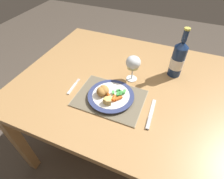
{
  "coord_description": "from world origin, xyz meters",
  "views": [
    {
      "loc": [
        0.23,
        -0.76,
        1.43
      ],
      "look_at": [
        -0.03,
        -0.14,
        0.78
      ],
      "focal_mm": 28.0,
      "sensor_mm": 36.0,
      "label": 1
    }
  ],
  "objects_px": {
    "fork": "(73,87)",
    "wine_glass": "(133,63)",
    "dinner_plate": "(111,96)",
    "bottle": "(178,59)",
    "dining_table": "(125,91)",
    "table_knife": "(150,116)"
  },
  "relations": [
    {
      "from": "table_knife",
      "to": "bottle",
      "type": "relative_size",
      "value": 0.65
    },
    {
      "from": "dinner_plate",
      "to": "fork",
      "type": "bearing_deg",
      "value": -178.07
    },
    {
      "from": "dining_table",
      "to": "fork",
      "type": "distance_m",
      "value": 0.33
    },
    {
      "from": "table_knife",
      "to": "wine_glass",
      "type": "xyz_separation_m",
      "value": [
        -0.17,
        0.24,
        0.11
      ]
    },
    {
      "from": "table_knife",
      "to": "dining_table",
      "type": "bearing_deg",
      "value": 134.0
    },
    {
      "from": "dining_table",
      "to": "wine_glass",
      "type": "distance_m",
      "value": 0.2
    },
    {
      "from": "fork",
      "to": "wine_glass",
      "type": "relative_size",
      "value": 0.85
    },
    {
      "from": "table_knife",
      "to": "bottle",
      "type": "height_order",
      "value": "bottle"
    },
    {
      "from": "dining_table",
      "to": "bottle",
      "type": "height_order",
      "value": "bottle"
    },
    {
      "from": "fork",
      "to": "wine_glass",
      "type": "bearing_deg",
      "value": 35.3
    },
    {
      "from": "dining_table",
      "to": "wine_glass",
      "type": "relative_size",
      "value": 8.01
    },
    {
      "from": "table_knife",
      "to": "wine_glass",
      "type": "height_order",
      "value": "wine_glass"
    },
    {
      "from": "dining_table",
      "to": "bottle",
      "type": "bearing_deg",
      "value": 34.07
    },
    {
      "from": "dinner_plate",
      "to": "fork",
      "type": "height_order",
      "value": "dinner_plate"
    },
    {
      "from": "dinner_plate",
      "to": "table_knife",
      "type": "xyz_separation_m",
      "value": [
        0.23,
        -0.04,
        -0.01
      ]
    },
    {
      "from": "dinner_plate",
      "to": "fork",
      "type": "distance_m",
      "value": 0.23
    },
    {
      "from": "fork",
      "to": "wine_glass",
      "type": "distance_m",
      "value": 0.37
    },
    {
      "from": "fork",
      "to": "bottle",
      "type": "height_order",
      "value": "bottle"
    },
    {
      "from": "table_knife",
      "to": "bottle",
      "type": "distance_m",
      "value": 0.4
    },
    {
      "from": "bottle",
      "to": "dinner_plate",
      "type": "bearing_deg",
      "value": -129.77
    },
    {
      "from": "dinner_plate",
      "to": "table_knife",
      "type": "bearing_deg",
      "value": -10.12
    },
    {
      "from": "dinner_plate",
      "to": "wine_glass",
      "type": "xyz_separation_m",
      "value": [
        0.05,
        0.2,
        0.1
      ]
    }
  ]
}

